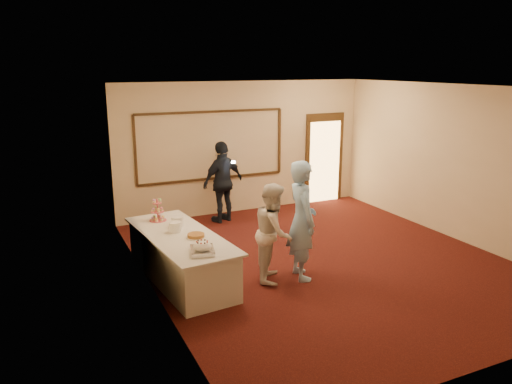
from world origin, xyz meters
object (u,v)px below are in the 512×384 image
Objects in this scene: buffet_table at (181,257)px; pavlova_tray at (202,248)px; tart at (196,236)px; cupcake_stand at (158,212)px; woman at (274,232)px; guest at (223,182)px; plate_stack_a at (175,227)px; man at (302,220)px; plate_stack_b at (177,221)px.

pavlova_tray is (0.06, -0.90, 0.45)m from buffet_table.
buffet_table is 0.52m from tart.
cupcake_stand reaches higher than buffet_table.
woman is 0.89× the size of guest.
guest is at bearing 23.17° from woman.
guest is (1.55, 2.87, 0.09)m from tart.
plate_stack_a is 0.10× the size of man.
plate_stack_a is at bearing 93.03° from woman.
guest reaches higher than woman.
man reaches higher than plate_stack_b.
tart is 1.68m from man.
tart is 3.27m from guest.
plate_stack_b is (0.11, 0.25, 0.00)m from plate_stack_a.
woman is at bearing -14.68° from tart.
tart is 0.16× the size of man.
tart is (0.32, -1.10, -0.12)m from cupcake_stand.
pavlova_tray is 0.26× the size of man.
buffet_table is 3.18m from guest.
plate_stack_b is at bearing 89.55° from pavlova_tray.
man is at bearing -32.23° from plate_stack_b.
plate_stack_b is at bearing -64.62° from cupcake_stand.
plate_stack_a is at bearing 95.41° from pavlova_tray.
cupcake_stand is 2.58m from guest.
woman reaches higher than cupcake_stand.
cupcake_stand is (-0.14, 0.85, 0.53)m from buffet_table.
buffet_table is 5.33× the size of pavlova_tray.
guest is at bearing 56.50° from buffet_table.
plate_stack_a is at bearing 103.43° from buffet_table.
pavlova_tray is at bearing -85.90° from buffet_table.
man is at bearing 72.35° from guest.
tart is at bearing -80.78° from plate_stack_b.
buffet_table is at bearing 125.43° from tart.
woman reaches higher than plate_stack_b.
plate_stack_a is 0.28m from plate_stack_b.
buffet_table is at bearing 97.40° from woman.
pavlova_tray is 1.75m from man.
cupcake_stand is at bearing 24.71° from guest.
plate_stack_b reaches higher than buffet_table.
woman is at bearing 64.61° from guest.
cupcake_stand is at bearing 99.34° from buffet_table.
woman is (1.36, -0.56, 0.40)m from buffet_table.
man is (1.72, -1.09, 0.11)m from plate_stack_b.
buffet_table is 1.51× the size of guest.
plate_stack_b is 2.04m from man.
cupcake_stand is 2.05× the size of plate_stack_b.
woman is at bearing -26.81° from plate_stack_a.
pavlova_tray is at bearing -100.16° from tart.
man is 1.09× the size of guest.
woman is 3.21m from guest.
cupcake_stand is 0.71m from plate_stack_a.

